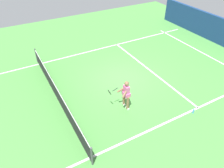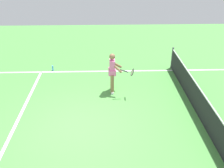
# 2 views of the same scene
# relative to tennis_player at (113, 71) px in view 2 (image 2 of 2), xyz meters

# --- Properties ---
(ground_plane) EXTENTS (23.69, 23.69, 0.00)m
(ground_plane) POSITION_rel_tennis_player_xyz_m (2.20, -1.21, -0.85)
(ground_plane) COLOR #4C9342
(service_line_marking) EXTENTS (8.06, 0.10, 0.01)m
(service_line_marking) POSITION_rel_tennis_player_xyz_m (2.20, -3.15, -0.84)
(service_line_marking) COLOR white
(service_line_marking) RESTS_ON ground
(sideline_left_marking) EXTENTS (0.10, 16.23, 0.01)m
(sideline_left_marking) POSITION_rel_tennis_player_xyz_m (-1.83, -1.21, -0.84)
(sideline_left_marking) COLOR white
(sideline_left_marking) RESTS_ON ground
(court_net) EXTENTS (8.74, 0.08, 0.99)m
(court_net) POSITION_rel_tennis_player_xyz_m (2.20, 2.77, -0.39)
(court_net) COLOR #4C4C51
(court_net) RESTS_ON ground
(tennis_player) EXTENTS (0.78, 0.92, 1.55)m
(tennis_player) POSITION_rel_tennis_player_xyz_m (0.00, 0.00, 0.00)
(tennis_player) COLOR #8C6647
(tennis_player) RESTS_ON ground
(water_bottle) EXTENTS (0.07, 0.07, 0.24)m
(water_bottle) POSITION_rel_tennis_player_xyz_m (-1.97, -2.64, -0.73)
(water_bottle) COLOR #4C9EE5
(water_bottle) RESTS_ON ground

